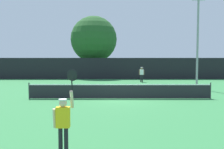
% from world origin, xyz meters
% --- Properties ---
extents(ground_plane, '(120.00, 120.00, 0.00)m').
position_xyz_m(ground_plane, '(0.00, 0.00, 0.00)').
color(ground_plane, '#2D723D').
extents(tennis_net, '(12.05, 0.08, 1.07)m').
position_xyz_m(tennis_net, '(0.00, 0.00, 0.51)').
color(tennis_net, '#232328').
rests_on(tennis_net, ground).
extents(perimeter_fence, '(39.85, 0.12, 2.60)m').
position_xyz_m(perimeter_fence, '(0.00, 15.25, 1.30)').
color(perimeter_fence, black).
rests_on(perimeter_fence, ground).
extents(player_serving, '(0.67, 0.39, 2.44)m').
position_xyz_m(player_serving, '(-1.88, -10.07, 1.06)').
color(player_serving, yellow).
rests_on(player_serving, ground).
extents(player_receiving, '(0.57, 0.24, 1.61)m').
position_xyz_m(player_receiving, '(2.69, 11.34, 0.98)').
color(player_receiving, white).
rests_on(player_receiving, ground).
extents(tennis_ball, '(0.07, 0.07, 0.07)m').
position_xyz_m(tennis_ball, '(-0.80, 3.54, 0.03)').
color(tennis_ball, '#CCE033').
rests_on(tennis_ball, ground).
extents(light_pole, '(1.18, 0.28, 7.83)m').
position_xyz_m(light_pole, '(6.78, 5.41, 4.48)').
color(light_pole, gray).
rests_on(light_pole, ground).
extents(large_tree, '(6.18, 6.18, 8.16)m').
position_xyz_m(large_tree, '(-2.97, 18.56, 5.06)').
color(large_tree, brown).
rests_on(large_tree, ground).
extents(parked_car_near, '(2.15, 4.31, 1.69)m').
position_xyz_m(parked_car_near, '(-7.86, 20.65, 0.78)').
color(parked_car_near, white).
rests_on(parked_car_near, ground).
extents(parked_car_mid, '(2.44, 4.42, 1.69)m').
position_xyz_m(parked_car_mid, '(6.32, 22.23, 0.78)').
color(parked_car_mid, '#B7B7BC').
rests_on(parked_car_mid, ground).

